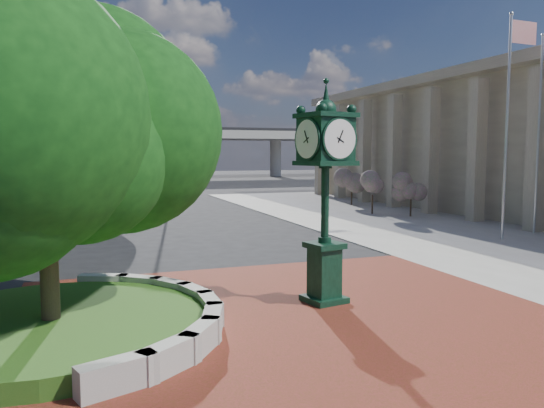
{
  "coord_description": "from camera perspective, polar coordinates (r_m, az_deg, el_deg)",
  "views": [
    {
      "loc": [
        -4.28,
        -11.13,
        3.65
      ],
      "look_at": [
        0.19,
        1.5,
        2.38
      ],
      "focal_mm": 35.0,
      "sensor_mm": 36.0,
      "label": 1
    }
  ],
  "objects": [
    {
      "name": "ground",
      "position": [
        12.47,
        1.52,
        -11.61
      ],
      "size": [
        200.0,
        200.0,
        0.0
      ],
      "primitive_type": "plane",
      "color": "black",
      "rests_on": "ground"
    },
    {
      "name": "plaza",
      "position": [
        11.58,
        3.34,
        -12.87
      ],
      "size": [
        12.0,
        12.0,
        0.04
      ],
      "primitive_type": "cube",
      "color": "maroon",
      "rests_on": "ground"
    },
    {
      "name": "sidewalk",
      "position": [
        29.51,
        24.18,
        -2.13
      ],
      "size": [
        20.0,
        50.0,
        0.04
      ],
      "primitive_type": "cube",
      "color": "#9E9B93",
      "rests_on": "ground"
    },
    {
      "name": "planter_wall",
      "position": [
        11.74,
        -11.17,
        -11.43
      ],
      "size": [
        2.96,
        6.77,
        0.54
      ],
      "color": "#9E9B93",
      "rests_on": "ground"
    },
    {
      "name": "grass_bed",
      "position": [
        11.68,
        -22.63,
        -12.21
      ],
      "size": [
        6.1,
        6.1,
        0.4
      ],
      "primitive_type": "cylinder",
      "color": "#204914",
      "rests_on": "ground"
    },
    {
      "name": "overpass",
      "position": [
        81.28,
        -16.72,
        7.23
      ],
      "size": [
        90.0,
        12.0,
        7.5
      ],
      "color": "#9E9B93",
      "rests_on": "ground"
    },
    {
      "name": "tree_planter",
      "position": [
        11.15,
        -23.29,
        5.35
      ],
      "size": [
        5.2,
        5.2,
        6.33
      ],
      "color": "#38281C",
      "rests_on": "ground"
    },
    {
      "name": "tree_street",
      "position": [
        29.14,
        -18.97,
        4.31
      ],
      "size": [
        4.4,
        4.4,
        5.45
      ],
      "color": "#38281C",
      "rests_on": "ground"
    },
    {
      "name": "post_clock",
      "position": [
        12.79,
        5.74,
        2.18
      ],
      "size": [
        1.29,
        1.29,
        5.34
      ],
      "color": "black",
      "rests_on": "ground"
    },
    {
      "name": "parked_car",
      "position": [
        49.46,
        -9.58,
        1.99
      ],
      "size": [
        2.96,
        4.8,
        1.53
      ],
      "primitive_type": "imported",
      "rotation": [
        0.0,
        0.0,
        -0.28
      ],
      "color": "maroon",
      "rests_on": "ground"
    },
    {
      "name": "flagpole_a",
      "position": [
        24.39,
        23.94,
        7.75
      ],
      "size": [
        1.48,
        0.17,
        9.45
      ],
      "color": "silver",
      "rests_on": "ground"
    },
    {
      "name": "flagpole_b",
      "position": [
        26.8,
        26.75,
        6.85
      ],
      "size": [
        1.4,
        0.16,
        8.96
      ],
      "color": "silver",
      "rests_on": "ground"
    },
    {
      "name": "street_lamp_near",
      "position": [
        35.19,
        -10.85,
        7.11
      ],
      "size": [
        1.76,
        0.73,
        8.1
      ],
      "color": "slate",
      "rests_on": "ground"
    },
    {
      "name": "street_lamp_far",
      "position": [
        54.89,
        -14.61,
        7.71
      ],
      "size": [
        2.18,
        1.08,
        10.26
      ],
      "color": "slate",
      "rests_on": "ground"
    },
    {
      "name": "shrub_near",
      "position": [
        31.61,
        14.73,
        1.51
      ],
      "size": [
        1.2,
        1.2,
        2.2
      ],
      "color": "#38281C",
      "rests_on": "ground"
    },
    {
      "name": "shrub_mid",
      "position": [
        32.45,
        10.77,
        1.69
      ],
      "size": [
        1.2,
        1.2,
        2.2
      ],
      "color": "#38281C",
      "rests_on": "ground"
    },
    {
      "name": "shrub_far",
      "position": [
        37.93,
        8.58,
        2.25
      ],
      "size": [
        1.2,
        1.2,
        2.2
      ],
      "color": "#38281C",
      "rests_on": "ground"
    }
  ]
}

